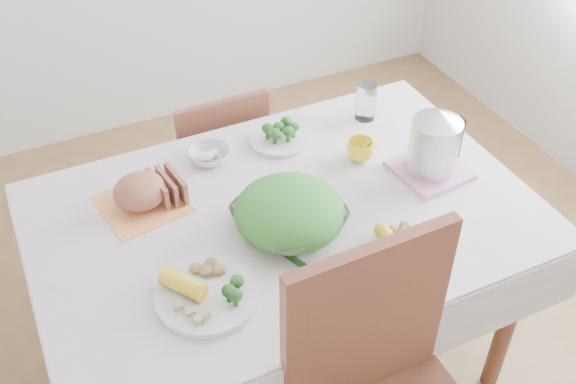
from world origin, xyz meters
name	(u,v)px	position (x,y,z in m)	size (l,w,h in m)	color
floor	(285,363)	(0.00, 0.00, 0.00)	(3.60, 3.60, 0.00)	brown
dining_table	(285,297)	(0.00, 0.00, 0.38)	(1.40, 0.90, 0.75)	brown
tablecloth	(285,214)	(0.00, 0.00, 0.76)	(1.50, 1.00, 0.01)	silver
chair_far	(212,156)	(0.02, 0.74, 0.46)	(0.37, 0.37, 0.83)	brown
salad_bowl	(289,219)	(-0.02, -0.07, 0.80)	(0.31, 0.31, 0.08)	white
dinner_plate_left	(207,295)	(-0.33, -0.22, 0.77)	(0.28, 0.28, 0.02)	white
dinner_plate_right	(407,250)	(0.24, -0.30, 0.77)	(0.24, 0.24, 0.02)	white
broccoli_plate	(279,139)	(0.14, 0.34, 0.77)	(0.21, 0.21, 0.02)	beige
napkin	(143,204)	(-0.38, 0.22, 0.76)	(0.24, 0.24, 0.00)	#FA8D4C
bread_loaf	(140,190)	(-0.38, 0.22, 0.82)	(0.17, 0.16, 0.10)	brown
fruit_bowl	(209,155)	(-0.12, 0.34, 0.78)	(0.14, 0.14, 0.04)	white
yellow_mug	(360,150)	(0.34, 0.14, 0.80)	(0.09, 0.09, 0.07)	yellow
glass_tumbler	(366,102)	(0.48, 0.34, 0.83)	(0.07, 0.07, 0.14)	white
pink_tray	(430,170)	(0.51, -0.02, 0.77)	(0.22, 0.22, 0.02)	pink
electric_kettle	(435,142)	(0.51, -0.02, 0.88)	(0.16, 0.16, 0.22)	#B2B5BA
fork_left	(297,262)	(-0.06, -0.21, 0.76)	(0.02, 0.20, 0.00)	silver
knife	(324,292)	(-0.04, -0.33, 0.76)	(0.02, 0.19, 0.00)	silver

